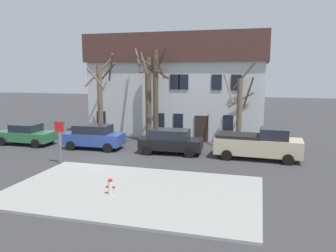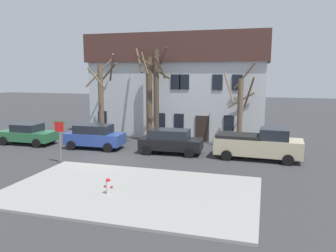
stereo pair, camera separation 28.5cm
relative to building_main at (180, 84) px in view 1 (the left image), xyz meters
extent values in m
plane|color=#38383A|center=(-2.36, -11.02, -4.48)|extent=(120.00, 120.00, 0.00)
cube|color=#999993|center=(1.59, -16.15, -4.42)|extent=(11.74, 7.15, 0.12)
cube|color=silver|center=(0.00, 0.00, -1.28)|extent=(15.00, 7.09, 6.40)
cube|color=#4C2D28|center=(0.00, 0.00, 3.11)|extent=(15.50, 7.59, 2.39)
cube|color=#2D231E|center=(2.66, -3.59, -3.43)|extent=(1.10, 0.12, 2.10)
cube|color=black|center=(-6.26, -3.58, -2.88)|extent=(0.80, 0.08, 1.20)
cube|color=black|center=(-0.89, -3.58, -2.88)|extent=(0.80, 0.08, 1.20)
cube|color=black|center=(0.71, -3.58, -2.88)|extent=(0.80, 0.08, 1.20)
cube|color=black|center=(4.78, -3.58, -2.88)|extent=(0.80, 0.08, 1.20)
cube|color=black|center=(0.41, -3.58, 0.32)|extent=(0.80, 0.08, 1.20)
cube|color=black|center=(1.12, -3.58, 0.32)|extent=(0.80, 0.08, 1.20)
cube|color=black|center=(3.81, -3.58, 0.32)|extent=(0.80, 0.08, 1.20)
cube|color=black|center=(5.33, -3.58, 0.32)|extent=(0.80, 0.08, 1.20)
cylinder|color=brown|center=(-5.28, -5.64, -1.42)|extent=(0.43, 0.43, 6.12)
cylinder|color=brown|center=(-5.87, -4.68, 1.05)|extent=(2.07, 1.35, 2.39)
cylinder|color=brown|center=(-5.27, -6.32, 0.65)|extent=(1.49, 0.18, 1.66)
cylinder|color=brown|center=(-4.91, -4.84, 1.12)|extent=(1.74, 0.91, 1.43)
cylinder|color=brown|center=(-4.52, -5.12, 1.45)|extent=(1.23, 1.70, 2.17)
cylinder|color=brown|center=(-1.59, -4.39, -1.09)|extent=(0.50, 0.50, 6.78)
cylinder|color=brown|center=(-1.39, -5.22, 1.56)|extent=(1.82, 0.59, 1.88)
cylinder|color=brown|center=(-2.24, -4.86, 2.01)|extent=(1.16, 1.52, 1.97)
cylinder|color=brown|center=(-1.36, -3.89, 1.56)|extent=(1.21, 0.68, 1.87)
cylinder|color=brown|center=(-0.72, -5.17, 1.31)|extent=(1.74, 1.92, 1.53)
cylinder|color=#4C3D2D|center=(-0.59, -5.61, -0.84)|extent=(0.41, 0.41, 7.28)
cylinder|color=#4C3D2D|center=(-0.19, -5.88, 1.43)|extent=(0.72, 0.99, 1.63)
cylinder|color=#4C3D2D|center=(-1.32, -6.12, 1.76)|extent=(1.19, 1.62, 1.76)
cylinder|color=#4C3D2D|center=(-0.34, -5.11, 1.94)|extent=(1.17, 0.67, 2.09)
cylinder|color=brown|center=(5.70, -4.80, -1.92)|extent=(0.40, 0.40, 5.12)
cylinder|color=brown|center=(4.89, -5.21, -0.08)|extent=(1.00, 1.77, 2.10)
cylinder|color=brown|center=(5.69, -3.83, -1.03)|extent=(2.00, 0.15, 1.29)
cylinder|color=brown|center=(5.91, -4.05, 0.81)|extent=(1.64, 0.58, 2.03)
cylinder|color=brown|center=(6.30, -4.46, -0.40)|extent=(0.85, 1.37, 2.35)
cube|color=#2D6B42|center=(-10.26, -8.43, -3.80)|extent=(4.38, 1.86, 0.71)
cube|color=#1E232B|center=(-10.26, -8.43, -3.16)|extent=(2.01, 1.63, 0.58)
cylinder|color=black|center=(-8.77, -7.50, -4.14)|extent=(0.68, 0.22, 0.68)
cylinder|color=black|center=(-8.77, -9.35, -4.14)|extent=(0.68, 0.22, 0.68)
cylinder|color=black|center=(-11.74, -7.50, -4.14)|extent=(0.68, 0.22, 0.68)
cylinder|color=black|center=(-11.75, -9.35, -4.14)|extent=(0.68, 0.22, 0.68)
cube|color=#2D4799|center=(-4.46, -8.37, -3.74)|extent=(4.26, 1.90, 0.84)
cube|color=#1E232B|center=(-4.54, -8.38, -3.01)|extent=(2.65, 1.64, 0.62)
cylinder|color=black|center=(-3.05, -7.45, -4.14)|extent=(0.69, 0.24, 0.68)
cylinder|color=black|center=(-3.00, -9.21, -4.14)|extent=(0.69, 0.24, 0.68)
cylinder|color=black|center=(-5.91, -7.53, -4.14)|extent=(0.69, 0.24, 0.68)
cylinder|color=black|center=(-5.86, -9.30, -4.14)|extent=(0.69, 0.24, 0.68)
cube|color=black|center=(1.34, -8.29, -3.79)|extent=(4.33, 1.90, 0.74)
cube|color=#1E232B|center=(1.26, -8.29, -3.11)|extent=(2.70, 1.64, 0.62)
cylinder|color=black|center=(2.77, -7.36, -4.14)|extent=(0.69, 0.24, 0.68)
cylinder|color=black|center=(2.83, -9.12, -4.14)|extent=(0.69, 0.24, 0.68)
cylinder|color=black|center=(-0.14, -7.46, -4.14)|extent=(0.69, 0.24, 0.68)
cylinder|color=black|center=(-0.08, -9.22, -4.14)|extent=(0.69, 0.24, 0.68)
cube|color=#C6B793|center=(7.15, -8.28, -3.63)|extent=(5.52, 2.12, 1.06)
cube|color=#1E232B|center=(8.12, -8.32, -2.75)|extent=(1.81, 1.75, 0.70)
cube|color=black|center=(5.95, -8.23, -3.00)|extent=(2.90, 1.94, 0.20)
cylinder|color=black|center=(9.03, -7.40, -4.14)|extent=(0.69, 0.25, 0.68)
cylinder|color=black|center=(8.96, -9.30, -4.14)|extent=(0.69, 0.25, 0.68)
cylinder|color=black|center=(5.33, -7.25, -4.14)|extent=(0.69, 0.25, 0.68)
cylinder|color=black|center=(5.26, -9.15, -4.14)|extent=(0.69, 0.25, 0.68)
cylinder|color=silver|center=(0.83, -16.96, -4.06)|extent=(0.22, 0.22, 0.60)
sphere|color=red|center=(0.83, -16.96, -3.74)|extent=(0.21, 0.21, 0.21)
cylinder|color=red|center=(0.67, -16.96, -4.03)|extent=(0.10, 0.09, 0.09)
cylinder|color=red|center=(0.99, -16.96, -4.03)|extent=(0.10, 0.09, 0.09)
cylinder|color=slate|center=(-4.43, -12.76, -3.17)|extent=(0.07, 0.07, 2.62)
cube|color=red|center=(-4.43, -12.78, -2.16)|extent=(0.60, 0.03, 0.60)
cube|color=#1E8C38|center=(-4.43, -12.74, -1.91)|extent=(0.76, 0.02, 0.18)
torus|color=black|center=(-5.31, -6.17, -4.13)|extent=(0.69, 0.28, 0.71)
torus|color=black|center=(-6.29, -5.83, -4.13)|extent=(0.69, 0.28, 0.71)
cylinder|color=black|center=(-5.80, -6.00, -3.91)|extent=(0.95, 0.37, 0.19)
cylinder|color=black|center=(-5.99, -5.93, -3.68)|extent=(0.10, 0.06, 0.45)
camera|label=1|loc=(7.19, -30.25, 1.07)|focal=35.94mm
camera|label=2|loc=(7.46, -30.18, 1.07)|focal=35.94mm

